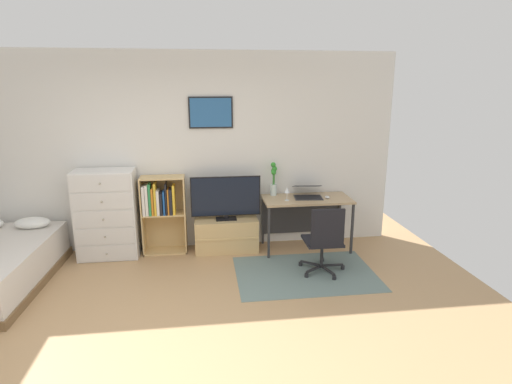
% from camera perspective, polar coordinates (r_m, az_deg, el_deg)
% --- Properties ---
extents(ground_plane, '(7.20, 7.20, 0.00)m').
position_cam_1_polar(ground_plane, '(4.01, -12.08, -20.02)').
color(ground_plane, tan).
extents(wall_back_with_posters, '(6.12, 0.09, 2.70)m').
position_cam_1_polar(wall_back_with_posters, '(5.81, -11.01, 5.34)').
color(wall_back_with_posters, silver).
rests_on(wall_back_with_posters, ground_plane).
extents(area_rug, '(1.70, 1.20, 0.01)m').
position_cam_1_polar(area_rug, '(5.24, 6.79, -11.01)').
color(area_rug, slate).
rests_on(area_rug, ground_plane).
extents(dresser, '(0.78, 0.46, 1.19)m').
position_cam_1_polar(dresser, '(5.84, -19.78, -2.89)').
color(dresser, silver).
rests_on(dresser, ground_plane).
extents(bookshelf, '(0.59, 0.30, 1.07)m').
position_cam_1_polar(bookshelf, '(5.77, -12.90, -2.05)').
color(bookshelf, tan).
rests_on(bookshelf, ground_plane).
extents(tv_stand, '(0.87, 0.41, 0.45)m').
position_cam_1_polar(tv_stand, '(5.84, -4.09, -5.83)').
color(tv_stand, tan).
rests_on(tv_stand, ground_plane).
extents(television, '(0.95, 0.16, 0.60)m').
position_cam_1_polar(television, '(5.65, -4.17, -0.83)').
color(television, black).
rests_on(television, tv_stand).
extents(desk, '(1.21, 0.59, 0.74)m').
position_cam_1_polar(desk, '(5.87, 6.77, -1.91)').
color(desk, tan).
rests_on(desk, ground_plane).
extents(office_chair, '(0.56, 0.58, 0.86)m').
position_cam_1_polar(office_chair, '(5.09, 9.39, -6.35)').
color(office_chair, '#232326').
rests_on(office_chair, ground_plane).
extents(laptop, '(0.42, 0.45, 0.17)m').
position_cam_1_polar(laptop, '(5.82, 7.10, -0.01)').
color(laptop, '#333338').
rests_on(laptop, desk).
extents(computer_mouse, '(0.06, 0.10, 0.03)m').
position_cam_1_polar(computer_mouse, '(5.79, 9.78, -0.70)').
color(computer_mouse, silver).
rests_on(computer_mouse, desk).
extents(bamboo_vase, '(0.09, 0.10, 0.47)m').
position_cam_1_polar(bamboo_vase, '(5.81, 2.44, 1.75)').
color(bamboo_vase, silver).
rests_on(bamboo_vase, desk).
extents(wine_glass, '(0.07, 0.07, 0.18)m').
position_cam_1_polar(wine_glass, '(5.58, 4.28, 0.17)').
color(wine_glass, silver).
rests_on(wine_glass, desk).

